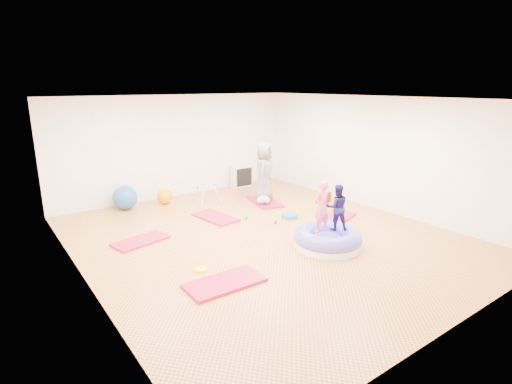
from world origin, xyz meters
TOP-DOWN VIEW (x-y plane):
  - room at (0.00, 0.00)m, footprint 7.01×8.01m
  - gym_mat_front_left at (-1.74, -1.26)m, footprint 1.26×0.65m
  - gym_mat_mid_left at (-2.19, 1.23)m, footprint 1.18×0.77m
  - gym_mat_center_back at (-0.22, 1.63)m, footprint 0.73×1.23m
  - gym_mat_right at (2.02, -0.08)m, footprint 1.33×0.97m
  - gym_mat_rear_right at (1.50, 1.97)m, footprint 0.90×1.32m
  - inflatable_cushion at (0.68, -1.15)m, footprint 1.31×1.31m
  - child_pink at (0.53, -1.08)m, footprint 0.38×0.26m
  - child_navy at (0.86, -1.17)m, footprint 0.55×0.52m
  - adult_caregiver at (1.52, 2.04)m, footprint 0.89×0.87m
  - infant at (1.31, 1.76)m, footprint 0.37×0.37m
  - ball_pit_balls at (0.45, 0.46)m, footprint 3.82×3.51m
  - exercise_ball_blue at (-1.72, 3.57)m, footprint 0.62×0.62m
  - exercise_ball_orange at (-0.71, 3.44)m, footprint 0.40×0.40m
  - infant_play_gym at (0.20, 2.82)m, footprint 0.64×0.60m
  - cube_shelf at (1.98, 3.79)m, footprint 0.64×0.32m
  - balance_disc at (1.23, 0.64)m, footprint 0.40×0.40m
  - backpack at (2.85, 1.04)m, footprint 0.24×0.16m
  - yellow_toy at (-1.81, -0.60)m, footprint 0.22×0.22m

SIDE VIEW (x-z plane):
  - yellow_toy at x=-1.81m, z-range 0.00..0.03m
  - gym_mat_mid_left at x=-2.19m, z-range 0.00..0.05m
  - gym_mat_center_back at x=-0.22m, z-range 0.00..0.05m
  - gym_mat_right at x=2.02m, z-range 0.00..0.05m
  - gym_mat_rear_right at x=1.50m, z-range 0.00..0.05m
  - gym_mat_front_left at x=-1.74m, z-range 0.00..0.05m
  - ball_pit_balls at x=0.45m, z-range 0.00..0.08m
  - balance_disc at x=1.23m, z-range 0.00..0.09m
  - backpack at x=2.85m, z-range 0.00..0.28m
  - infant at x=1.31m, z-range 0.05..0.27m
  - inflatable_cushion at x=0.68m, z-range -0.05..0.37m
  - exercise_ball_orange at x=-0.71m, z-range 0.00..0.40m
  - exercise_ball_blue at x=-1.72m, z-range 0.00..0.62m
  - cube_shelf at x=1.98m, z-range 0.00..0.64m
  - infant_play_gym at x=0.20m, z-range 0.08..0.57m
  - adult_caregiver at x=1.52m, z-range 0.05..1.59m
  - child_navy at x=0.86m, z-range 0.38..1.29m
  - child_pink at x=0.53m, z-range 0.38..1.40m
  - room at x=0.00m, z-range 0.00..2.80m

